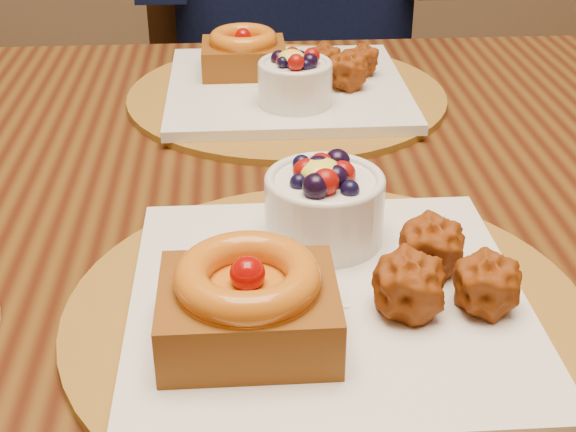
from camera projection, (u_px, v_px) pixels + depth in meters
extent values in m
cube|color=#361609|center=(302.00, 199.00, 0.78)|extent=(1.60, 0.90, 0.04)
cylinder|color=brown|center=(327.00, 313.00, 0.58)|extent=(0.38, 0.38, 0.01)
cube|color=white|center=(328.00, 301.00, 0.57)|extent=(0.28, 0.28, 0.01)
cube|color=#4E2907|center=(249.00, 313.00, 0.52)|extent=(0.11, 0.09, 0.04)
torus|color=#A6500A|center=(248.00, 277.00, 0.50)|extent=(0.09, 0.09, 0.02)
sphere|color=#840502|center=(247.00, 274.00, 0.50)|extent=(0.02, 0.02, 0.02)
sphere|color=#8C360A|center=(430.00, 247.00, 0.59)|extent=(0.05, 0.05, 0.05)
sphere|color=#8C360A|center=(407.00, 287.00, 0.54)|extent=(0.05, 0.05, 0.05)
sphere|color=#8C360A|center=(486.00, 284.00, 0.55)|extent=(0.05, 0.05, 0.05)
cylinder|color=white|center=(324.00, 210.00, 0.63)|extent=(0.09, 0.09, 0.05)
torus|color=white|center=(325.00, 180.00, 0.61)|extent=(0.09, 0.09, 0.01)
ellipsoid|color=yellow|center=(320.00, 171.00, 0.61)|extent=(0.03, 0.03, 0.02)
cylinder|color=brown|center=(287.00, 95.00, 0.96)|extent=(0.38, 0.38, 0.01)
cube|color=white|center=(287.00, 87.00, 0.96)|extent=(0.28, 0.28, 0.01)
cube|color=#4E2907|center=(244.00, 58.00, 0.98)|extent=(0.10, 0.08, 0.04)
torus|color=#A6500A|center=(243.00, 38.00, 0.97)|extent=(0.08, 0.08, 0.02)
sphere|color=#840502|center=(243.00, 37.00, 0.96)|extent=(0.02, 0.02, 0.02)
sphere|color=#8C360A|center=(347.00, 73.00, 0.93)|extent=(0.04, 0.04, 0.04)
sphere|color=#8C360A|center=(323.00, 62.00, 0.97)|extent=(0.04, 0.04, 0.04)
sphere|color=#8C360A|center=(361.00, 61.00, 0.97)|extent=(0.04, 0.04, 0.04)
cylinder|color=white|center=(295.00, 84.00, 0.88)|extent=(0.08, 0.08, 0.05)
torus|color=white|center=(295.00, 64.00, 0.87)|extent=(0.08, 0.08, 0.01)
ellipsoid|color=yellow|center=(291.00, 57.00, 0.87)|extent=(0.03, 0.03, 0.02)
cube|color=black|center=(246.00, 138.00, 1.58)|extent=(0.51, 0.51, 0.04)
cylinder|color=black|center=(136.00, 291.00, 1.54)|extent=(0.04, 0.04, 0.44)
cylinder|color=black|center=(339.00, 300.00, 1.52)|extent=(0.04, 0.04, 0.44)
cylinder|color=black|center=(176.00, 196.00, 1.88)|extent=(0.04, 0.04, 0.44)
cylinder|color=black|center=(342.00, 202.00, 1.86)|extent=(0.04, 0.04, 0.44)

